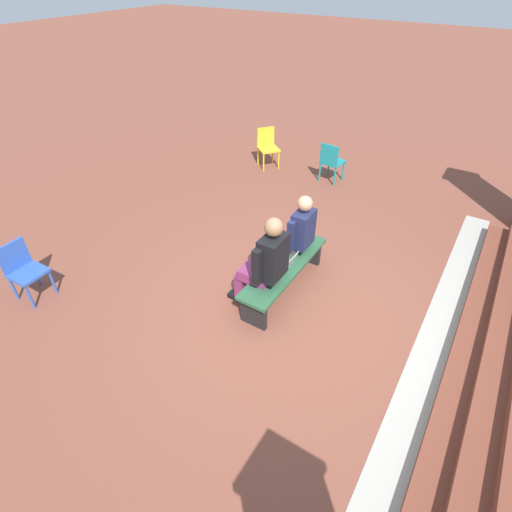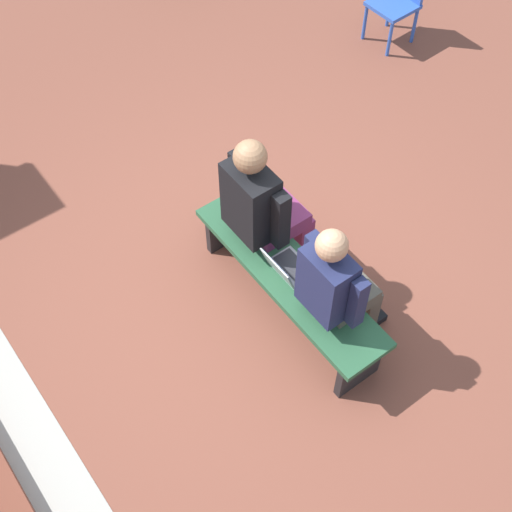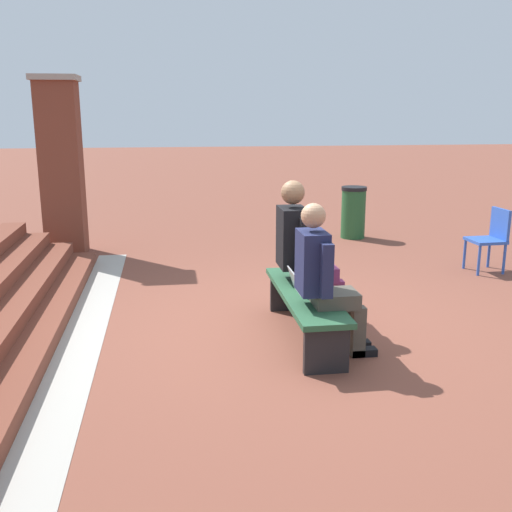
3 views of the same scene
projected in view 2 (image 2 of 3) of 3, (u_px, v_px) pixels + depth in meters
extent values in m
plane|color=brown|center=(245.00, 293.00, 5.60)|extent=(60.00, 60.00, 0.00)
cube|color=#A8A399|center=(45.00, 461.00, 4.79)|extent=(7.26, 0.40, 0.01)
cube|color=#285638|center=(289.00, 275.00, 5.19)|extent=(1.80, 0.44, 0.05)
cube|color=black|center=(359.00, 368.00, 4.99)|extent=(0.06, 0.37, 0.40)
cube|color=black|center=(227.00, 226.00, 5.75)|extent=(0.06, 0.37, 0.40)
cube|color=#4C473D|center=(346.00, 295.00, 4.98)|extent=(0.32, 0.38, 0.13)
cube|color=#4C473D|center=(369.00, 311.00, 5.24)|extent=(0.10, 0.11, 0.45)
cube|color=black|center=(371.00, 321.00, 5.41)|extent=(0.10, 0.23, 0.07)
cube|color=#4C473D|center=(354.00, 295.00, 5.32)|extent=(0.10, 0.11, 0.45)
cube|color=black|center=(356.00, 305.00, 5.49)|extent=(0.10, 0.23, 0.07)
cube|color=#1E2347|center=(327.00, 283.00, 4.64)|extent=(0.36, 0.23, 0.53)
cube|color=#195133|center=(340.00, 277.00, 4.71)|extent=(0.05, 0.01, 0.32)
cube|color=#1E2347|center=(357.00, 303.00, 4.57)|extent=(0.09, 0.10, 0.45)
cube|color=#1E2347|center=(312.00, 257.00, 4.79)|extent=(0.09, 0.10, 0.45)
sphere|color=tan|center=(332.00, 246.00, 4.32)|extent=(0.21, 0.21, 0.21)
cube|color=#7F2D5B|center=(275.00, 219.00, 5.38)|extent=(0.36, 0.42, 0.15)
cube|color=#7F2D5B|center=(303.00, 238.00, 5.65)|extent=(0.12, 0.13, 0.45)
cube|color=black|center=(308.00, 248.00, 5.82)|extent=(0.12, 0.25, 0.07)
cube|color=#7F2D5B|center=(288.00, 223.00, 5.74)|extent=(0.12, 0.13, 0.45)
cube|color=black|center=(293.00, 234.00, 5.91)|extent=(0.12, 0.25, 0.07)
cube|color=black|center=(251.00, 201.00, 5.01)|extent=(0.40, 0.25, 0.59)
cube|color=black|center=(281.00, 221.00, 4.93)|extent=(0.09, 0.11, 0.50)
cube|color=black|center=(238.00, 177.00, 5.17)|extent=(0.09, 0.11, 0.50)
sphere|color=#8C6647|center=(250.00, 157.00, 4.65)|extent=(0.23, 0.23, 0.23)
cube|color=#9EA0A5|center=(292.00, 267.00, 5.18)|extent=(0.32, 0.22, 0.02)
cube|color=#2D2D33|center=(293.00, 266.00, 5.18)|extent=(0.29, 0.15, 0.00)
cube|color=#9EA0A5|center=(277.00, 268.00, 5.05)|extent=(0.32, 0.07, 0.19)
cube|color=#33519E|center=(278.00, 268.00, 5.05)|extent=(0.28, 0.06, 0.17)
cube|color=#2D56B7|center=(393.00, 5.00, 7.17)|extent=(0.44, 0.44, 0.04)
cylinder|color=#2D56B7|center=(365.00, 22.00, 7.37)|extent=(0.04, 0.04, 0.40)
cylinder|color=#2D56B7|center=(390.00, 39.00, 7.20)|extent=(0.04, 0.04, 0.40)
cylinder|color=#2D56B7|center=(389.00, 9.00, 7.50)|extent=(0.04, 0.04, 0.40)
cylinder|color=#2D56B7|center=(414.00, 25.00, 7.33)|extent=(0.04, 0.04, 0.40)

